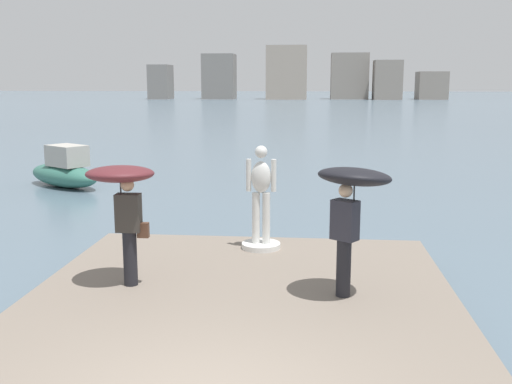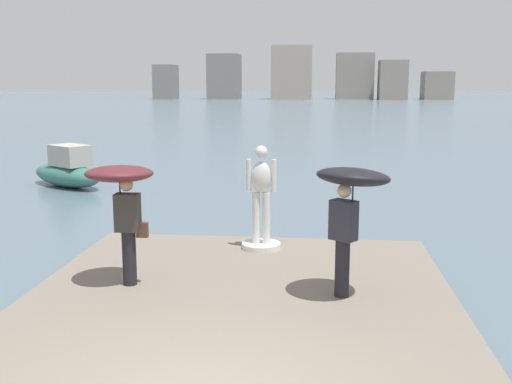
# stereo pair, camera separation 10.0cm
# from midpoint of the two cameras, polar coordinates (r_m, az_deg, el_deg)

# --- Properties ---
(ground_plane) EXTENTS (400.00, 400.00, 0.00)m
(ground_plane) POSITION_cam_midpoint_polar(r_m,az_deg,el_deg) (45.29, 4.01, 5.90)
(ground_plane) COLOR slate
(pier) EXTENTS (6.55, 9.89, 0.40)m
(pier) POSITION_cam_midpoint_polar(r_m,az_deg,el_deg) (7.93, -3.11, -14.87)
(pier) COLOR slate
(pier) RESTS_ON ground
(statue_white_figure) EXTENTS (0.76, 0.76, 2.01)m
(statue_white_figure) POSITION_cam_midpoint_polar(r_m,az_deg,el_deg) (11.48, 0.24, -1.37)
(statue_white_figure) COLOR silver
(statue_white_figure) RESTS_ON pier
(onlooker_left) EXTENTS (1.08, 1.09, 1.94)m
(onlooker_left) POSITION_cam_midpoint_polar(r_m,az_deg,el_deg) (9.51, -12.94, 0.25)
(onlooker_left) COLOR black
(onlooker_left) RESTS_ON pier
(onlooker_right) EXTENTS (1.52, 1.52, 2.03)m
(onlooker_right) POSITION_cam_midpoint_polar(r_m,az_deg,el_deg) (8.81, 8.86, -0.04)
(onlooker_right) COLOR black
(onlooker_right) RESTS_ON pier
(boat_near) EXTENTS (3.56, 2.94, 1.47)m
(boat_near) POSITION_cam_midpoint_polar(r_m,az_deg,el_deg) (21.70, -18.00, 1.90)
(boat_near) COLOR #336B5B
(boat_near) RESTS_ON ground
(distant_skyline) EXTENTS (63.11, 9.63, 11.21)m
(distant_skyline) POSITION_cam_midpoint_polar(r_m,az_deg,el_deg) (129.97, 4.35, 10.92)
(distant_skyline) COLOR gray
(distant_skyline) RESTS_ON ground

